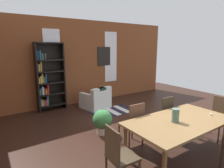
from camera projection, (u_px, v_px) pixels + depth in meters
ground_plane at (171, 148)px, 3.89m from camera, size 10.50×10.50×0.00m
back_wall_brick at (84, 62)px, 6.93m from camera, size 7.61×0.12×3.01m
window_pane_0 at (53, 59)px, 6.21m from camera, size 0.55×0.02×1.95m
window_pane_1 at (111, 57)px, 7.47m from camera, size 0.55×0.02×1.95m
dining_table at (180, 124)px, 3.47m from camera, size 2.04×1.10×0.73m
vase_on_table at (175, 115)px, 3.36m from camera, size 0.13×0.13×0.25m
tealight_candle_0 at (211, 114)px, 3.69m from camera, size 0.04×0.04×0.04m
dining_chair_far_right at (163, 114)px, 4.38m from camera, size 0.41×0.41×0.95m
dining_chair_head_right at (218, 116)px, 4.26m from camera, size 0.40×0.40×0.95m
dining_chair_head_left at (119, 155)px, 2.74m from camera, size 0.42×0.42×0.95m
dining_chair_far_left at (133, 123)px, 3.88m from camera, size 0.41×0.41×0.95m
bookshelf_tall at (48, 78)px, 6.04m from camera, size 0.89×0.34×2.20m
armchair_white at (96, 100)px, 6.37m from camera, size 0.95×0.95×0.75m
potted_plant_by_shelf at (102, 121)px, 4.47m from camera, size 0.47×0.47×0.60m
striped_rug at (112, 111)px, 6.10m from camera, size 1.38×0.84×0.01m
framed_picture at (104, 56)px, 7.29m from camera, size 0.56×0.03×0.72m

